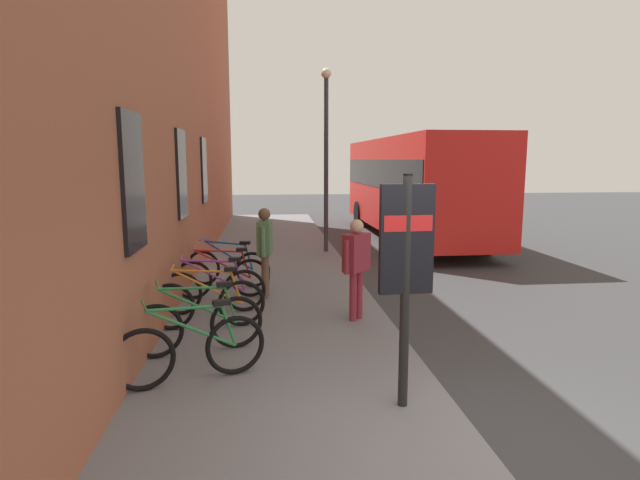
% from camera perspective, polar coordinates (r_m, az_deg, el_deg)
% --- Properties ---
extents(ground, '(60.00, 60.00, 0.00)m').
position_cam_1_polar(ground, '(10.91, 9.95, -5.37)').
color(ground, '#38383A').
extents(sidewalk_pavement, '(24.00, 3.50, 0.12)m').
position_cam_1_polar(sidewalk_pavement, '(12.44, -4.93, -3.23)').
color(sidewalk_pavement, slate).
rests_on(sidewalk_pavement, ground).
extents(station_facade, '(22.00, 0.65, 9.76)m').
position_cam_1_polar(station_facade, '(13.47, -14.51, 18.06)').
color(station_facade, '#9E563D').
rests_on(station_facade, ground).
extents(bicycle_nearest_sign, '(0.72, 1.69, 0.97)m').
position_cam_1_polar(bicycle_nearest_sign, '(6.19, -14.02, -11.67)').
color(bicycle_nearest_sign, black).
rests_on(bicycle_nearest_sign, sidewalk_pavement).
extents(bicycle_mid_rack, '(0.62, 1.72, 0.97)m').
position_cam_1_polar(bicycle_mid_rack, '(7.06, -13.36, -9.06)').
color(bicycle_mid_rack, black).
rests_on(bicycle_mid_rack, sidewalk_pavement).
extents(bicycle_beside_lamp, '(0.48, 1.77, 0.97)m').
position_cam_1_polar(bicycle_beside_lamp, '(8.04, -12.38, -6.82)').
color(bicycle_beside_lamp, black).
rests_on(bicycle_beside_lamp, sidewalk_pavement).
extents(bicycle_far_end, '(0.48, 1.77, 0.97)m').
position_cam_1_polar(bicycle_far_end, '(8.79, -11.73, -5.46)').
color(bicycle_far_end, black).
rests_on(bicycle_far_end, sidewalk_pavement).
extents(bicycle_leaning_wall, '(0.48, 1.77, 0.97)m').
position_cam_1_polar(bicycle_leaning_wall, '(9.70, -10.76, -4.07)').
color(bicycle_leaning_wall, black).
rests_on(bicycle_leaning_wall, sidewalk_pavement).
extents(bicycle_end_of_row, '(0.64, 1.72, 0.97)m').
position_cam_1_polar(bicycle_end_of_row, '(10.59, -10.11, -2.97)').
color(bicycle_end_of_row, black).
rests_on(bicycle_end_of_row, sidewalk_pavement).
extents(transit_info_sign, '(0.12, 0.55, 2.40)m').
position_cam_1_polar(transit_info_sign, '(5.21, 9.51, -1.58)').
color(transit_info_sign, black).
rests_on(transit_info_sign, sidewalk_pavement).
extents(city_bus, '(10.51, 2.70, 3.35)m').
position_cam_1_polar(city_bus, '(17.89, 10.16, 6.35)').
color(city_bus, red).
rests_on(city_bus, ground).
extents(pedestrian_crossing_street, '(0.49, 0.49, 1.61)m').
position_cam_1_polar(pedestrian_crossing_street, '(8.16, 4.05, -2.11)').
color(pedestrian_crossing_street, maroon).
rests_on(pedestrian_crossing_street, sidewalk_pavement).
extents(pedestrian_near_bus, '(0.63, 0.30, 1.67)m').
position_cam_1_polar(pedestrian_near_bus, '(9.52, -6.12, -0.37)').
color(pedestrian_near_bus, brown).
rests_on(pedestrian_near_bus, sidewalk_pavement).
extents(street_lamp, '(0.28, 0.28, 4.96)m').
position_cam_1_polar(street_lamp, '(14.26, 0.68, 10.53)').
color(street_lamp, '#333338').
rests_on(street_lamp, sidewalk_pavement).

